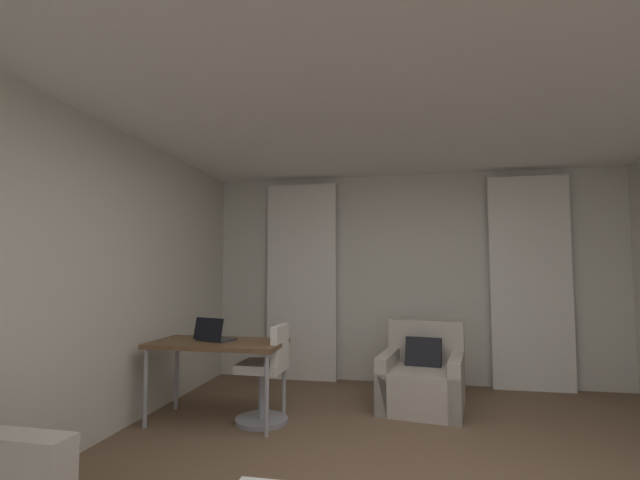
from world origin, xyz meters
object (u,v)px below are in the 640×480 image
(desk_chair, at_px, (266,379))
(laptop, at_px, (214,336))
(desk, at_px, (218,348))
(armchair, at_px, (423,380))

(desk_chair, distance_m, laptop, 0.63)
(desk, bearing_deg, laptop, 160.21)
(desk_chair, bearing_deg, armchair, 26.91)
(armchair, height_order, laptop, laptop)
(desk, relative_size, desk_chair, 1.38)
(armchair, relative_size, desk_chair, 1.09)
(desk_chair, relative_size, laptop, 2.33)
(laptop, bearing_deg, armchair, 21.48)
(armchair, relative_size, laptop, 2.55)
(desk, bearing_deg, armchair, 22.56)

